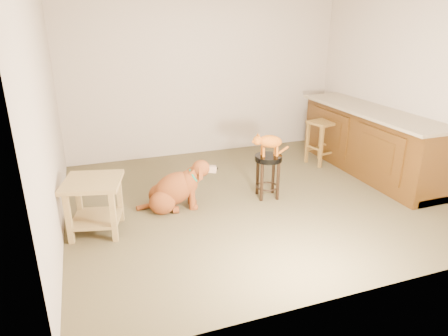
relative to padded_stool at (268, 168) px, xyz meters
name	(u,v)px	position (x,y,z in m)	size (l,w,h in m)	color
floor	(253,198)	(-0.18, 0.01, -0.39)	(4.50, 4.00, 0.01)	#4E442B
room_shell	(257,63)	(-0.18, 0.01, 1.28)	(4.54, 4.04, 2.62)	#BCAB97
cabinet_run	(369,143)	(1.76, 0.31, 0.04)	(0.70, 2.56, 0.94)	#4C2D0D
padded_stool	(268,168)	(0.00, 0.00, 0.00)	(0.34, 0.34, 0.56)	black
wood_stool	(321,142)	(1.31, 0.86, -0.05)	(0.44, 0.44, 0.67)	brown
side_table	(94,198)	(-2.09, -0.19, 0.00)	(0.69, 0.69, 0.59)	olive
golden_retriever	(175,190)	(-1.17, 0.08, -0.16)	(0.98, 0.52, 0.63)	#652F13
tabby_kitten	(268,142)	(-0.01, 0.00, 0.33)	(0.51, 0.20, 0.32)	#9C4C0F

